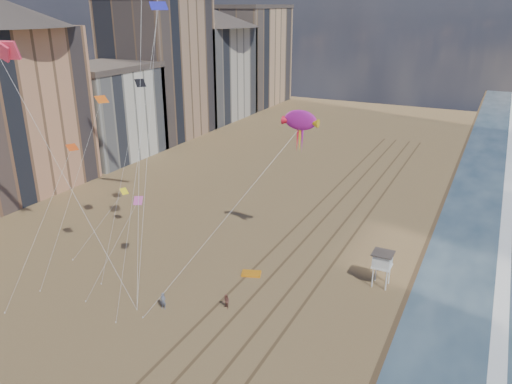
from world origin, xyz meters
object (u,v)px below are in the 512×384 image
kite_flyer_a (163,301)px  kite_flyer_b (226,302)px  lifeguard_stand (382,260)px  grounded_kite (251,274)px  show_kite (300,121)px

kite_flyer_a → kite_flyer_b: kite_flyer_a is taller
lifeguard_stand → kite_flyer_a: 21.93m
lifeguard_stand → grounded_kite: size_ratio=1.85×
lifeguard_stand → kite_flyer_b: bearing=-138.6°
show_kite → lifeguard_stand: bearing=-10.1°
kite_flyer_a → kite_flyer_b: size_ratio=1.12×
lifeguard_stand → grounded_kite: lifeguard_stand is taller
lifeguard_stand → kite_flyer_a: lifeguard_stand is taller
kite_flyer_b → show_kite: bearing=108.3°
grounded_kite → kite_flyer_a: bearing=-135.3°
show_kite → grounded_kite: bearing=-115.9°
kite_flyer_b → kite_flyer_a: bearing=-125.8°
lifeguard_stand → kite_flyer_a: (-17.35, -13.26, -2.04)m
show_kite → kite_flyer_b: 19.58m
lifeguard_stand → show_kite: 16.42m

